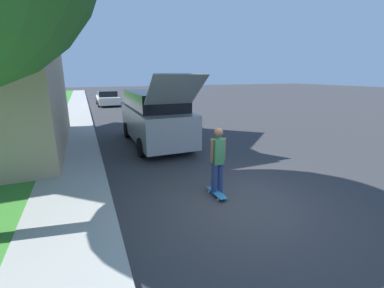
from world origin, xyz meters
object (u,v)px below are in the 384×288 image
object	(u,v)px
suv_parked	(155,117)
skateboard	(217,193)
skateboarder	(218,159)
car_down_street	(108,98)

from	to	relation	value
suv_parked	skateboard	size ratio (longest dim) A/B	7.81
skateboarder	skateboard	world-z (taller)	skateboarder
suv_parked	car_down_street	size ratio (longest dim) A/B	1.34
suv_parked	skateboard	xyz separation A→B (m)	(0.08, -5.42, -1.08)
skateboarder	skateboard	distance (m)	0.86
skateboarder	suv_parked	bearing A→B (deg)	91.29
suv_parked	car_down_street	xyz separation A→B (m)	(-0.55, 15.46, -0.49)
car_down_street	skateboard	size ratio (longest dim) A/B	5.82
suv_parked	skateboarder	size ratio (longest dim) A/B	3.52
suv_parked	car_down_street	distance (m)	15.48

